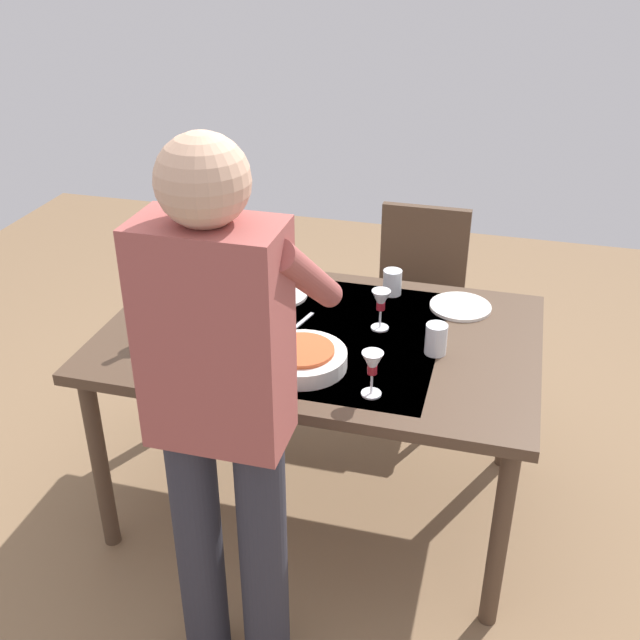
# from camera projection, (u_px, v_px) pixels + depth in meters

# --- Properties ---
(ground_plane) EXTENTS (6.00, 6.00, 0.00)m
(ground_plane) POSITION_uv_depth(u_px,v_px,m) (320.00, 499.00, 3.09)
(ground_plane) COLOR #846647
(dining_table) EXTENTS (1.53, 0.99, 0.78)m
(dining_table) POSITION_uv_depth(u_px,v_px,m) (320.00, 350.00, 2.76)
(dining_table) COLOR #4C3828
(dining_table) RESTS_ON ground_plane
(chair_near) EXTENTS (0.40, 0.40, 0.91)m
(chair_near) POSITION_uv_depth(u_px,v_px,m) (418.00, 294.00, 3.53)
(chair_near) COLOR #352114
(chair_near) RESTS_ON ground_plane
(person_server) EXTENTS (0.42, 0.61, 1.69)m
(person_server) POSITION_uv_depth(u_px,v_px,m) (223.00, 405.00, 2.00)
(person_server) COLOR #2D2D38
(person_server) RESTS_ON ground_plane
(wine_bottle) EXTENTS (0.07, 0.07, 0.30)m
(wine_bottle) POSITION_uv_depth(u_px,v_px,m) (169.00, 305.00, 2.67)
(wine_bottle) COLOR black
(wine_bottle) RESTS_ON dining_table
(wine_glass_left) EXTENTS (0.07, 0.07, 0.15)m
(wine_glass_left) POSITION_uv_depth(u_px,v_px,m) (372.00, 366.00, 2.33)
(wine_glass_left) COLOR white
(wine_glass_left) RESTS_ON dining_table
(wine_glass_right) EXTENTS (0.07, 0.07, 0.15)m
(wine_glass_right) POSITION_uv_depth(u_px,v_px,m) (381.00, 303.00, 2.70)
(wine_glass_right) COLOR white
(wine_glass_right) RESTS_ON dining_table
(water_cup_near_left) EXTENTS (0.07, 0.07, 0.10)m
(water_cup_near_left) POSITION_uv_depth(u_px,v_px,m) (392.00, 282.00, 2.96)
(water_cup_near_left) COLOR silver
(water_cup_near_left) RESTS_ON dining_table
(water_cup_near_right) EXTENTS (0.07, 0.07, 0.11)m
(water_cup_near_right) POSITION_uv_depth(u_px,v_px,m) (436.00, 339.00, 2.57)
(water_cup_near_right) COLOR silver
(water_cup_near_right) RESTS_ON dining_table
(serving_bowl_pasta) EXTENTS (0.30, 0.30, 0.07)m
(serving_bowl_pasta) POSITION_uv_depth(u_px,v_px,m) (301.00, 358.00, 2.51)
(serving_bowl_pasta) COLOR white
(serving_bowl_pasta) RESTS_ON dining_table
(dinner_plate_near) EXTENTS (0.23, 0.23, 0.01)m
(dinner_plate_near) POSITION_uv_depth(u_px,v_px,m) (278.00, 295.00, 2.97)
(dinner_plate_near) COLOR white
(dinner_plate_near) RESTS_ON dining_table
(dinner_plate_far) EXTENTS (0.23, 0.23, 0.01)m
(dinner_plate_far) POSITION_uv_depth(u_px,v_px,m) (460.00, 307.00, 2.88)
(dinner_plate_far) COLOR white
(dinner_plate_far) RESTS_ON dining_table
(table_fork) EXTENTS (0.06, 0.18, 0.00)m
(table_fork) POSITION_uv_depth(u_px,v_px,m) (300.00, 323.00, 2.77)
(table_fork) COLOR silver
(table_fork) RESTS_ON dining_table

